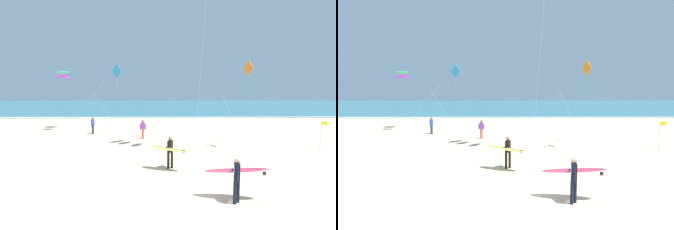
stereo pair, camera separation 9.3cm
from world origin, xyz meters
The scene contains 11 objects.
ground_plane centered at (0.00, 0.00, 0.00)m, with size 160.00×160.00×0.00m, color beige.
ocean_water centered at (0.00, 57.94, 0.04)m, with size 160.00×60.00×0.08m, color #336B7A.
shoreline_foam centered at (0.00, 28.24, 0.09)m, with size 160.00×0.95×0.01m, color white.
surfer_lead centered at (1.66, -0.89, 1.05)m, with size 2.47×1.09×1.71m.
surfer_trailing centered at (-0.76, 3.11, 1.04)m, with size 2.09×1.25×1.71m.
kite_arc_emerald_near centered at (-11.29, 17.06, 5.59)m, with size 5.29×3.14×5.97m.
kite_diamond_cobalt_far centered at (-5.65, 15.63, 5.74)m, with size 3.89×3.67×6.60m.
kite_diamond_amber_low centered at (4.64, 7.76, 5.32)m, with size 1.38×3.72×6.09m.
bystander_purple_top centered at (-2.81, 11.77, 0.81)m, with size 0.50×0.22×1.59m.
bystander_blue_top centered at (-7.65, 14.13, 0.81)m, with size 0.29×0.47×1.59m.
lifeguard_flag centered at (9.46, 6.94, 1.27)m, with size 0.45×0.05×2.10m.
Camera 1 is at (-0.98, -10.35, 4.12)m, focal length 28.37 mm.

